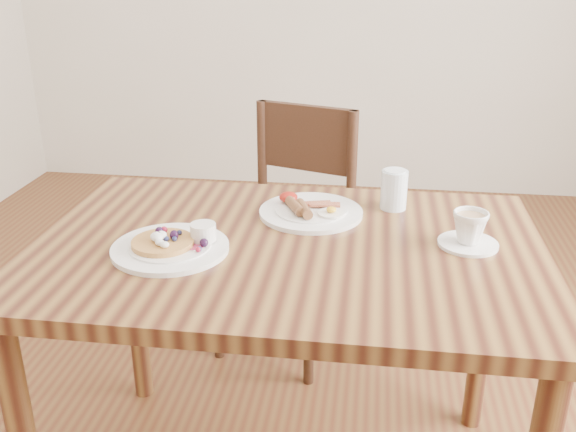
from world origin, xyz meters
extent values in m
cube|color=brown|center=(0.00, 0.00, 0.73)|extent=(1.20, 0.80, 0.04)
cylinder|color=brown|center=(0.54, 0.34, 0.35)|extent=(0.06, 0.06, 0.71)
cylinder|color=brown|center=(-0.54, 0.34, 0.35)|extent=(0.06, 0.06, 0.71)
cube|color=#3A1F15|center=(-0.11, 0.70, 0.45)|extent=(0.53, 0.53, 0.04)
cylinder|color=#3A1F15|center=(-0.34, 0.58, 0.21)|extent=(0.04, 0.04, 0.43)
cylinder|color=#3A1F15|center=(0.01, 0.47, 0.21)|extent=(0.04, 0.04, 0.43)
cylinder|color=#3A1F15|center=(-0.23, 0.92, 0.21)|extent=(0.04, 0.04, 0.43)
cylinder|color=#3A1F15|center=(0.12, 0.82, 0.21)|extent=(0.04, 0.04, 0.43)
cylinder|color=#3A1F15|center=(0.12, 0.82, 0.67)|extent=(0.04, 0.04, 0.43)
cylinder|color=#3A1F15|center=(-0.23, 0.92, 0.67)|extent=(0.04, 0.04, 0.43)
cube|color=#3A1F15|center=(-0.05, 0.88, 0.76)|extent=(0.37, 0.14, 0.24)
cylinder|color=white|center=(-0.26, -0.08, 0.76)|extent=(0.27, 0.27, 0.01)
cylinder|color=white|center=(-0.26, -0.08, 0.76)|extent=(0.19, 0.19, 0.01)
cylinder|color=#B22D59|center=(-0.21, -0.07, 0.77)|extent=(0.07, 0.07, 0.00)
cylinder|color=#C68C47|center=(-0.28, -0.08, 0.77)|extent=(0.14, 0.14, 0.01)
ellipsoid|color=white|center=(-0.28, -0.09, 0.79)|extent=(0.03, 0.03, 0.02)
ellipsoid|color=white|center=(-0.27, -0.11, 0.79)|extent=(0.02, 0.02, 0.01)
cylinder|color=white|center=(-0.19, -0.04, 0.79)|extent=(0.06, 0.06, 0.04)
cylinder|color=#591E07|center=(-0.19, -0.04, 0.80)|extent=(0.05, 0.05, 0.00)
sphere|color=black|center=(-0.25, -0.07, 0.79)|extent=(0.02, 0.02, 0.02)
sphere|color=#1E234C|center=(-0.25, -0.05, 0.78)|extent=(0.01, 0.01, 0.01)
sphere|color=#1E234C|center=(-0.26, -0.03, 0.78)|extent=(0.01, 0.01, 0.01)
sphere|color=#B21938|center=(-0.28, -0.05, 0.79)|extent=(0.02, 0.02, 0.02)
sphere|color=black|center=(-0.29, -0.06, 0.79)|extent=(0.02, 0.02, 0.02)
sphere|color=#1E234C|center=(-0.30, -0.08, 0.78)|extent=(0.01, 0.01, 0.01)
sphere|color=black|center=(-0.28, -0.08, 0.79)|extent=(0.02, 0.02, 0.02)
sphere|color=#1E234C|center=(-0.26, -0.09, 0.78)|extent=(0.01, 0.01, 0.01)
sphere|color=#1E234C|center=(-0.24, -0.09, 0.78)|extent=(0.01, 0.01, 0.01)
sphere|color=#1E234C|center=(-0.20, -0.12, 0.77)|extent=(0.01, 0.01, 0.01)
sphere|color=#B21938|center=(-0.18, -0.08, 0.77)|extent=(0.01, 0.01, 0.01)
sphere|color=black|center=(-0.19, -0.04, 0.78)|extent=(0.02, 0.02, 0.02)
cylinder|color=white|center=(0.03, 0.19, 0.76)|extent=(0.27, 0.27, 0.01)
cylinder|color=white|center=(0.03, 0.19, 0.76)|extent=(0.19, 0.19, 0.01)
cylinder|color=brown|center=(-0.01, 0.17, 0.78)|extent=(0.06, 0.10, 0.03)
cylinder|color=brown|center=(0.02, 0.15, 0.78)|extent=(0.06, 0.10, 0.03)
cube|color=maroon|center=(0.04, 0.22, 0.77)|extent=(0.08, 0.04, 0.01)
cube|color=maroon|center=(0.07, 0.20, 0.77)|extent=(0.08, 0.03, 0.01)
cylinder|color=white|center=(0.09, 0.16, 0.77)|extent=(0.07, 0.07, 0.00)
ellipsoid|color=yellow|center=(0.09, 0.16, 0.78)|extent=(0.03, 0.03, 0.01)
ellipsoid|color=#A5190F|center=(-0.03, 0.23, 0.78)|extent=(0.05, 0.05, 0.03)
cylinder|color=white|center=(0.42, 0.05, 0.75)|extent=(0.14, 0.14, 0.01)
imported|color=white|center=(0.42, 0.05, 0.80)|extent=(0.10, 0.10, 0.08)
cylinder|color=tan|center=(0.42, 0.05, 0.82)|extent=(0.07, 0.07, 0.00)
cylinder|color=silver|center=(0.25, 0.26, 0.80)|extent=(0.07, 0.07, 0.10)
camera|label=1|loc=(0.19, -1.36, 1.39)|focal=40.00mm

